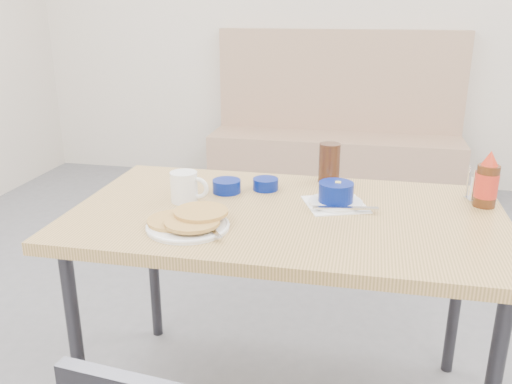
% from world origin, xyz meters
% --- Properties ---
extents(wall_back, '(5.00, 0.06, 2.80)m').
position_xyz_m(wall_back, '(0.00, 2.97, 1.40)').
color(wall_back, beige).
rests_on(wall_back, ground).
extents(booth_bench, '(1.90, 0.56, 1.22)m').
position_xyz_m(booth_bench, '(0.00, 2.78, 0.35)').
color(booth_bench, '#A17D62').
rests_on(booth_bench, ground).
extents(dining_table, '(1.40, 0.80, 0.76)m').
position_xyz_m(dining_table, '(0.00, 0.25, 0.70)').
color(dining_table, tan).
rests_on(dining_table, ground).
extents(pancake_plate, '(0.26, 0.25, 0.04)m').
position_xyz_m(pancake_plate, '(-0.27, 0.05, 0.78)').
color(pancake_plate, white).
rests_on(pancake_plate, dining_table).
extents(coffee_mug, '(0.14, 0.09, 0.10)m').
position_xyz_m(coffee_mug, '(-0.35, 0.27, 0.81)').
color(coffee_mug, white).
rests_on(coffee_mug, dining_table).
extents(grits_setting, '(0.27, 0.25, 0.08)m').
position_xyz_m(grits_setting, '(0.15, 0.34, 0.79)').
color(grits_setting, white).
rests_on(grits_setting, dining_table).
extents(creamer_bowl, '(0.09, 0.09, 0.04)m').
position_xyz_m(creamer_bowl, '(-0.11, 0.45, 0.78)').
color(creamer_bowl, navy).
rests_on(creamer_bowl, dining_table).
extents(butter_bowl, '(0.10, 0.10, 0.05)m').
position_xyz_m(butter_bowl, '(-0.24, 0.39, 0.78)').
color(butter_bowl, navy).
rests_on(butter_bowl, dining_table).
extents(amber_tumbler, '(0.10, 0.10, 0.15)m').
position_xyz_m(amber_tumbler, '(0.11, 0.59, 0.83)').
color(amber_tumbler, '#371D11').
rests_on(amber_tumbler, dining_table).
extents(condiment_caddy, '(0.11, 0.08, 0.11)m').
position_xyz_m(condiment_caddy, '(0.64, 0.50, 0.80)').
color(condiment_caddy, silver).
rests_on(condiment_caddy, dining_table).
extents(syrup_bottle, '(0.07, 0.07, 0.19)m').
position_xyz_m(syrup_bottle, '(0.64, 0.43, 0.84)').
color(syrup_bottle, '#47230F').
rests_on(syrup_bottle, dining_table).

